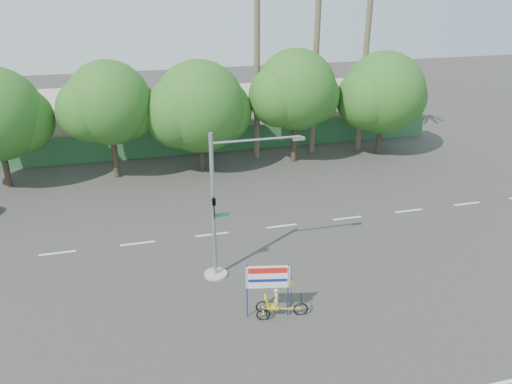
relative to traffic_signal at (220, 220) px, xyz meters
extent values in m
plane|color=#33302D|center=(2.20, -3.98, -2.92)|extent=(120.00, 120.00, 0.00)
cube|color=#336B3D|center=(2.20, 17.52, -1.92)|extent=(38.00, 0.08, 2.00)
cube|color=#B5A98F|center=(-7.80, 22.02, -0.92)|extent=(12.00, 8.00, 4.00)
cube|color=#B5A98F|center=(10.20, 22.02, -1.12)|extent=(14.00, 8.00, 3.60)
cylinder|color=#473828|center=(-11.80, 14.02, -1.16)|extent=(0.40, 0.40, 3.52)
sphere|color=#1F5B1A|center=(-10.45, 14.32, 1.48)|extent=(4.32, 4.32, 4.32)
cylinder|color=#473828|center=(-4.80, 14.02, -1.05)|extent=(0.40, 0.40, 3.74)
sphere|color=#1F5B1A|center=(-4.80, 14.02, 2.35)|extent=(5.60, 5.60, 5.60)
sphere|color=#1F5B1A|center=(-3.54, 14.32, 1.76)|extent=(4.03, 4.03, 4.03)
sphere|color=#1F5B1A|center=(-6.06, 13.77, 2.01)|extent=(4.26, 4.26, 4.26)
cylinder|color=#473828|center=(1.20, 14.02, -1.27)|extent=(0.40, 0.40, 3.30)
sphere|color=#1F5B1A|center=(1.20, 14.02, 1.73)|extent=(6.40, 6.40, 6.40)
sphere|color=#1F5B1A|center=(2.64, 14.32, 1.21)|extent=(4.61, 4.61, 4.61)
sphere|color=#1F5B1A|center=(-0.24, 13.77, 1.43)|extent=(4.86, 4.86, 4.86)
cylinder|color=#473828|center=(8.20, 14.02, -0.98)|extent=(0.40, 0.40, 3.87)
sphere|color=#1F5B1A|center=(8.20, 14.02, 2.54)|extent=(5.80, 5.80, 5.80)
sphere|color=#1F5B1A|center=(9.50, 14.32, 1.92)|extent=(4.18, 4.18, 4.18)
sphere|color=#1F5B1A|center=(6.89, 13.77, 2.19)|extent=(4.41, 4.41, 4.41)
cylinder|color=#473828|center=(15.20, 14.02, -1.20)|extent=(0.40, 0.40, 3.43)
sphere|color=#1F5B1A|center=(15.20, 14.02, 1.92)|extent=(6.20, 6.20, 6.20)
sphere|color=#1F5B1A|center=(16.59, 14.32, 1.37)|extent=(4.46, 4.46, 4.46)
sphere|color=#1F5B1A|center=(13.80, 13.77, 1.61)|extent=(4.71, 4.71, 4.71)
cylinder|color=#70604C|center=(10.20, 15.52, 5.58)|extent=(0.44, 0.44, 17.00)
cylinder|color=#70604C|center=(14.20, 15.52, 4.58)|extent=(0.44, 0.44, 15.00)
cylinder|color=#70604C|center=(5.70, 15.52, 4.08)|extent=(0.44, 0.44, 14.00)
cylinder|color=gray|center=(-0.30, 0.02, -2.87)|extent=(1.10, 1.10, 0.10)
cylinder|color=gray|center=(-0.30, 0.02, 0.58)|extent=(0.18, 0.18, 7.00)
cylinder|color=gray|center=(1.70, 0.02, 3.63)|extent=(4.00, 0.10, 0.10)
cube|color=gray|center=(3.60, 0.02, 3.53)|extent=(0.55, 0.20, 0.12)
imported|color=black|center=(-0.30, -0.20, 0.68)|extent=(0.16, 0.20, 1.00)
cube|color=#14662D|center=(0.05, 0.02, 0.23)|extent=(0.70, 0.04, 0.18)
torus|color=black|center=(2.61, -3.81, -2.64)|extent=(0.63, 0.20, 0.63)
torus|color=black|center=(1.11, -3.24, -2.66)|extent=(0.59, 0.18, 0.59)
torus|color=black|center=(1.01, -3.75, -2.66)|extent=(0.59, 0.18, 0.59)
cube|color=gold|center=(1.84, -3.66, -2.58)|extent=(1.56, 0.37, 0.06)
cube|color=gold|center=(1.06, -3.50, -2.64)|extent=(0.17, 0.56, 0.05)
cube|color=gold|center=(1.47, -3.58, -2.45)|extent=(0.53, 0.47, 0.06)
cube|color=gold|center=(1.23, -3.53, -2.19)|extent=(0.28, 0.42, 0.50)
cylinder|color=black|center=(2.61, -3.81, -2.27)|extent=(0.03, 0.03, 0.51)
cube|color=black|center=(2.61, -3.81, -2.02)|extent=(0.12, 0.42, 0.04)
imported|color=#CCB284|center=(1.61, -3.61, -2.10)|extent=(0.31, 0.41, 1.00)
cylinder|color=#1627A8|center=(0.42, -3.37, -1.66)|extent=(0.06, 0.06, 2.51)
cylinder|color=#1627A8|center=(2.06, -3.70, -1.66)|extent=(0.06, 0.06, 2.51)
cube|color=white|center=(1.24, -3.54, -1.01)|extent=(1.74, 0.40, 1.02)
cube|color=red|center=(1.24, -3.57, -0.69)|extent=(1.55, 0.33, 0.24)
cube|color=#1627A8|center=(1.24, -3.57, -1.15)|extent=(1.55, 0.33, 0.13)
cylinder|color=black|center=(2.20, -3.73, -1.94)|extent=(0.02, 0.02, 1.95)
cube|color=red|center=(1.88, -3.67, -1.34)|extent=(0.81, 0.18, 0.61)
camera|label=1|loc=(-3.42, -19.88, 10.21)|focal=35.00mm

